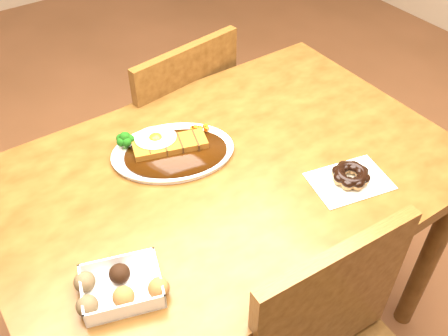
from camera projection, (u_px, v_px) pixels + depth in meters
ground at (226, 323)px, 1.79m from camera, size 6.00×6.00×0.00m
table at (227, 197)px, 1.35m from camera, size 1.20×0.80×0.75m
chair_far at (170, 131)px, 1.84m from camera, size 0.47×0.47×0.87m
katsu_curry_plate at (171, 149)px, 1.32m from camera, size 0.38×0.33×0.06m
donut_box at (120, 287)px, 0.99m from camera, size 0.19×0.17×0.05m
pon_de_ring at (351, 176)px, 1.24m from camera, size 0.22×0.17×0.04m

